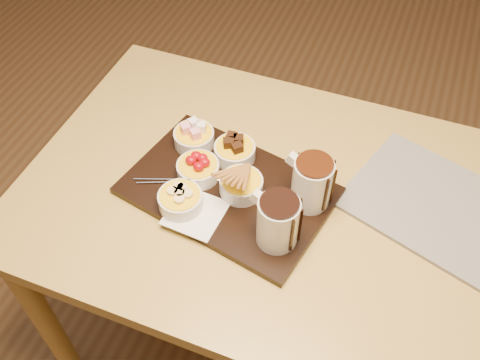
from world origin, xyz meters
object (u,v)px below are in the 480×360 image
(pitcher_dark_chocolate, at_px, (278,222))
(serving_board, at_px, (228,191))
(newspaper, at_px, (433,204))
(bowl_strawberries, at_px, (198,170))
(pitcher_milk_chocolate, at_px, (312,183))
(dining_table, at_px, (276,220))

(pitcher_dark_chocolate, bearing_deg, serving_board, 160.02)
(newspaper, bearing_deg, bowl_strawberries, -148.82)
(newspaper, bearing_deg, pitcher_milk_chocolate, -140.89)
(pitcher_milk_chocolate, distance_m, newspaper, 0.30)
(dining_table, relative_size, pitcher_milk_chocolate, 9.94)
(serving_board, xyz_separation_m, pitcher_dark_chocolate, (0.15, -0.09, 0.07))
(pitcher_milk_chocolate, xyz_separation_m, newspaper, (0.27, 0.10, -0.07))
(pitcher_dark_chocolate, distance_m, newspaper, 0.39)
(serving_board, distance_m, newspaper, 0.47)
(pitcher_dark_chocolate, xyz_separation_m, pitcher_milk_chocolate, (0.04, 0.13, 0.00))
(pitcher_dark_chocolate, bearing_deg, pitcher_milk_chocolate, 85.60)
(pitcher_dark_chocolate, bearing_deg, dining_table, 118.27)
(pitcher_milk_chocolate, height_order, newspaper, pitcher_milk_chocolate)
(dining_table, bearing_deg, pitcher_milk_chocolate, -1.77)
(serving_board, relative_size, pitcher_dark_chocolate, 3.81)
(serving_board, xyz_separation_m, bowl_strawberries, (-0.08, 0.01, 0.03))
(pitcher_dark_chocolate, height_order, newspaper, pitcher_dark_chocolate)
(bowl_strawberries, xyz_separation_m, newspaper, (0.53, 0.12, -0.03))
(pitcher_dark_chocolate, relative_size, pitcher_milk_chocolate, 1.00)
(dining_table, bearing_deg, bowl_strawberries, -172.85)
(serving_board, xyz_separation_m, newspaper, (0.45, 0.14, -0.00))
(dining_table, distance_m, bowl_strawberries, 0.24)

